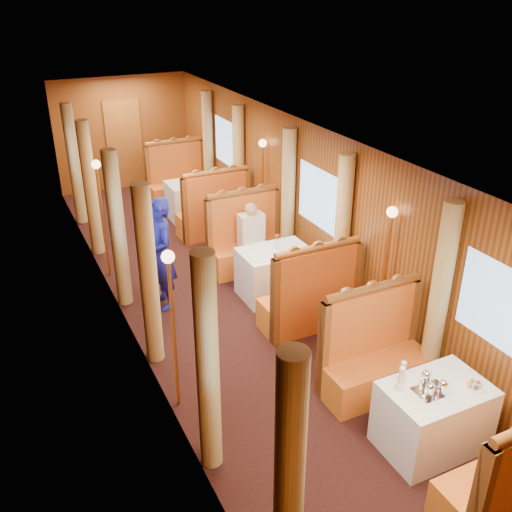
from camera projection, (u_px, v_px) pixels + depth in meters
floor at (230, 305)px, 8.52m from camera, size 3.00×12.00×0.01m
ceiling at (226, 140)px, 7.42m from camera, size 3.00×12.00×0.01m
wall_far at (123, 133)px, 12.82m from camera, size 3.00×0.01×2.50m
wall_left at (122, 248)px, 7.38m from camera, size 0.01×12.00×2.50m
wall_right at (320, 211)px, 8.55m from camera, size 0.01×12.00×2.50m
doorway_far at (125, 144)px, 12.91m from camera, size 0.80×0.04×2.00m
table_near at (433, 417)px, 5.82m from camera, size 1.05×0.72×0.75m
banquette_near_aft at (374, 359)px, 6.62m from camera, size 1.30×0.55×1.34m
table_mid at (275, 273)px, 8.65m from camera, size 1.05×0.72×0.75m
banquette_mid_fwd at (309, 301)px, 7.80m from camera, size 1.30×0.55×1.34m
banquette_mid_aft at (247, 244)px, 9.45m from camera, size 1.30×0.55×1.34m
table_far at (195, 200)px, 11.48m from camera, size 1.05×0.72×0.75m
banquette_far_fwd at (214, 215)px, 10.64m from camera, size 1.30×0.55×1.34m
banquette_far_aft at (178, 183)px, 12.28m from camera, size 1.30×0.55×1.34m
tea_tray at (432, 391)px, 5.59m from camera, size 0.34×0.26×0.01m
teapot_left at (430, 392)px, 5.50m from camera, size 0.18×0.15×0.12m
teapot_right at (442, 389)px, 5.53m from camera, size 0.18×0.16×0.13m
teapot_back at (426, 380)px, 5.66m from camera, size 0.19×0.16×0.13m
fruit_plate at (474, 385)px, 5.65m from camera, size 0.22×0.22×0.05m
cup_inboard at (400, 381)px, 5.57m from camera, size 0.08×0.08×0.26m
cup_outboard at (402, 375)px, 5.66m from camera, size 0.08×0.08×0.26m
rose_vase_mid at (277, 239)px, 8.44m from camera, size 0.06×0.06×0.36m
rose_vase_far at (194, 174)px, 11.21m from camera, size 0.06×0.06×0.36m
window_left_near at (230, 397)px, 4.47m from camera, size 0.01×1.20×0.90m
curtain_left_near_a at (289, 489)px, 4.00m from camera, size 0.22×0.22×2.35m
curtain_left_near_b at (208, 366)px, 5.26m from camera, size 0.22×0.22×2.35m
window_right_near at (506, 310)px, 5.63m from camera, size 0.01×1.20×0.90m
curtain_right_near_b at (439, 300)px, 6.34m from camera, size 0.22×0.22×2.35m
window_left_mid at (122, 234)px, 7.30m from camera, size 0.01×1.20×0.90m
curtain_left_mid_a at (149, 277)px, 6.83m from camera, size 0.22×0.22×2.35m
curtain_left_mid_b at (118, 230)px, 8.09m from camera, size 0.22×0.22×2.35m
window_right_mid at (320, 199)px, 8.46m from camera, size 0.01×1.20×0.90m
curtain_right_mid_a at (342, 236)px, 7.91m from camera, size 0.22×0.22×2.35m
curtain_right_mid_b at (288, 201)px, 9.17m from camera, size 0.22×0.22×2.35m
window_left_far at (74, 162)px, 10.13m from camera, size 0.01×1.20×0.90m
curtain_left_far_a at (90, 189)px, 9.66m from camera, size 0.22×0.22×2.35m
curtain_left_far_b at (74, 165)px, 10.92m from camera, size 0.22×0.22×2.35m
window_right_far at (227, 143)px, 11.29m from camera, size 0.01×1.20×0.90m
curtain_right_far_a at (239, 168)px, 10.74m from camera, size 0.22×0.22×2.35m
curtain_right_far_b at (208, 148)px, 12.00m from camera, size 0.22×0.22×2.35m
sconce_left_fore at (171, 299)px, 5.95m from camera, size 0.14×0.14×1.95m
sconce_right_fore at (388, 249)px, 7.04m from camera, size 0.14×0.14×1.95m
sconce_left_aft at (100, 195)px, 8.78m from camera, size 0.14×0.14×1.95m
sconce_right_aft at (263, 171)px, 9.87m from camera, size 0.14×0.14×1.95m
steward at (160, 254)px, 8.16m from camera, size 0.45×0.64×1.69m
passenger at (252, 231)px, 9.14m from camera, size 0.40×0.44×0.76m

